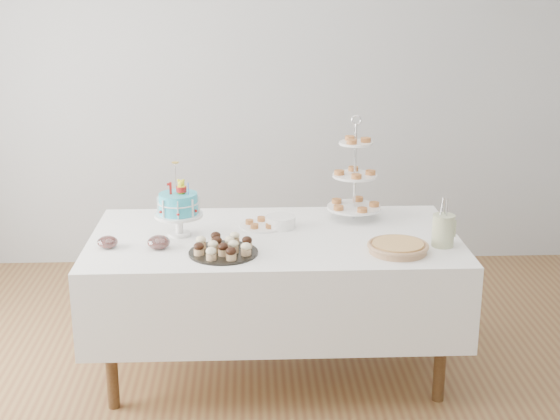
{
  "coord_description": "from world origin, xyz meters",
  "views": [
    {
      "loc": [
        -0.13,
        -3.55,
        2.09
      ],
      "look_at": [
        0.03,
        0.3,
        0.91
      ],
      "focal_mm": 50.0,
      "sensor_mm": 36.0,
      "label": 1
    }
  ],
  "objects_px": {
    "birthday_cake": "(179,216)",
    "tiered_stand": "(355,176)",
    "table": "(274,276)",
    "pie": "(398,247)",
    "cupcake_tray": "(223,246)",
    "jam_bowl_b": "(159,242)",
    "plate_stack": "(281,222)",
    "pastry_plate": "(262,224)",
    "utensil_pitcher": "(443,229)",
    "jam_bowl_a": "(108,242)"
  },
  "relations": [
    {
      "from": "birthday_cake",
      "to": "pie",
      "type": "bearing_deg",
      "value": -18.75
    },
    {
      "from": "pastry_plate",
      "to": "plate_stack",
      "type": "bearing_deg",
      "value": -7.45
    },
    {
      "from": "tiered_stand",
      "to": "plate_stack",
      "type": "height_order",
      "value": "tiered_stand"
    },
    {
      "from": "pastry_plate",
      "to": "cupcake_tray",
      "type": "bearing_deg",
      "value": -115.48
    },
    {
      "from": "plate_stack",
      "to": "pastry_plate",
      "type": "distance_m",
      "value": 0.1
    },
    {
      "from": "birthday_cake",
      "to": "pastry_plate",
      "type": "distance_m",
      "value": 0.46
    },
    {
      "from": "table",
      "to": "plate_stack",
      "type": "bearing_deg",
      "value": 74.38
    },
    {
      "from": "cupcake_tray",
      "to": "plate_stack",
      "type": "bearing_deg",
      "value": 53.17
    },
    {
      "from": "tiered_stand",
      "to": "jam_bowl_b",
      "type": "xyz_separation_m",
      "value": [
        -1.04,
        -0.45,
        -0.21
      ]
    },
    {
      "from": "pastry_plate",
      "to": "jam_bowl_b",
      "type": "xyz_separation_m",
      "value": [
        -0.52,
        -0.32,
        0.02
      ]
    },
    {
      "from": "cupcake_tray",
      "to": "pastry_plate",
      "type": "xyz_separation_m",
      "value": [
        0.2,
        0.41,
        -0.02
      ]
    },
    {
      "from": "table",
      "to": "pastry_plate",
      "type": "distance_m",
      "value": 0.29
    },
    {
      "from": "table",
      "to": "jam_bowl_b",
      "type": "relative_size",
      "value": 16.98
    },
    {
      "from": "pie",
      "to": "jam_bowl_b",
      "type": "xyz_separation_m",
      "value": [
        -1.18,
        0.1,
        0.0
      ]
    },
    {
      "from": "pie",
      "to": "pastry_plate",
      "type": "height_order",
      "value": "pie"
    },
    {
      "from": "cupcake_tray",
      "to": "tiered_stand",
      "type": "bearing_deg",
      "value": 37.2
    },
    {
      "from": "cupcake_tray",
      "to": "jam_bowl_a",
      "type": "bearing_deg",
      "value": 169.08
    },
    {
      "from": "table",
      "to": "tiered_stand",
      "type": "distance_m",
      "value": 0.71
    },
    {
      "from": "table",
      "to": "birthday_cake",
      "type": "height_order",
      "value": "birthday_cake"
    },
    {
      "from": "pie",
      "to": "utensil_pitcher",
      "type": "relative_size",
      "value": 1.22
    },
    {
      "from": "cupcake_tray",
      "to": "birthday_cake",
      "type": "bearing_deg",
      "value": 129.23
    },
    {
      "from": "cupcake_tray",
      "to": "pastry_plate",
      "type": "bearing_deg",
      "value": 64.52
    },
    {
      "from": "cupcake_tray",
      "to": "plate_stack",
      "type": "xyz_separation_m",
      "value": [
        0.3,
        0.4,
        -0.01
      ]
    },
    {
      "from": "table",
      "to": "jam_bowl_b",
      "type": "distance_m",
      "value": 0.66
    },
    {
      "from": "pastry_plate",
      "to": "tiered_stand",
      "type": "bearing_deg",
      "value": 14.21
    },
    {
      "from": "birthday_cake",
      "to": "jam_bowl_b",
      "type": "xyz_separation_m",
      "value": [
        -0.09,
        -0.2,
        -0.07
      ]
    },
    {
      "from": "jam_bowl_a",
      "to": "cupcake_tray",
      "type": "bearing_deg",
      "value": -10.92
    },
    {
      "from": "jam_bowl_a",
      "to": "jam_bowl_b",
      "type": "height_order",
      "value": "jam_bowl_b"
    },
    {
      "from": "birthday_cake",
      "to": "utensil_pitcher",
      "type": "xyz_separation_m",
      "value": [
        1.34,
        -0.22,
        -0.02
      ]
    },
    {
      "from": "pastry_plate",
      "to": "pie",
      "type": "bearing_deg",
      "value": -32.61
    },
    {
      "from": "pastry_plate",
      "to": "jam_bowl_b",
      "type": "distance_m",
      "value": 0.61
    },
    {
      "from": "table",
      "to": "utensil_pitcher",
      "type": "xyz_separation_m",
      "value": [
        0.84,
        -0.19,
        0.32
      ]
    },
    {
      "from": "pie",
      "to": "jam_bowl_a",
      "type": "height_order",
      "value": "jam_bowl_a"
    },
    {
      "from": "birthday_cake",
      "to": "tiered_stand",
      "type": "xyz_separation_m",
      "value": [
        0.95,
        0.25,
        0.14
      ]
    },
    {
      "from": "pie",
      "to": "tiered_stand",
      "type": "relative_size",
      "value": 0.52
    },
    {
      "from": "tiered_stand",
      "to": "jam_bowl_b",
      "type": "bearing_deg",
      "value": -156.51
    },
    {
      "from": "table",
      "to": "jam_bowl_a",
      "type": "height_order",
      "value": "jam_bowl_a"
    },
    {
      "from": "pie",
      "to": "utensil_pitcher",
      "type": "height_order",
      "value": "utensil_pitcher"
    },
    {
      "from": "table",
      "to": "cupcake_tray",
      "type": "relative_size",
      "value": 5.62
    },
    {
      "from": "birthday_cake",
      "to": "table",
      "type": "bearing_deg",
      "value": -6.62
    },
    {
      "from": "table",
      "to": "birthday_cake",
      "type": "xyz_separation_m",
      "value": [
        -0.5,
        0.03,
        0.33
      ]
    },
    {
      "from": "table",
      "to": "plate_stack",
      "type": "height_order",
      "value": "plate_stack"
    },
    {
      "from": "birthday_cake",
      "to": "jam_bowl_b",
      "type": "relative_size",
      "value": 3.44
    },
    {
      "from": "birthday_cake",
      "to": "pie",
      "type": "height_order",
      "value": "birthday_cake"
    },
    {
      "from": "table",
      "to": "plate_stack",
      "type": "relative_size",
      "value": 11.81
    },
    {
      "from": "birthday_cake",
      "to": "tiered_stand",
      "type": "bearing_deg",
      "value": 11.56
    },
    {
      "from": "tiered_stand",
      "to": "pastry_plate",
      "type": "relative_size",
      "value": 2.48
    },
    {
      "from": "pie",
      "to": "table",
      "type": "bearing_deg",
      "value": 155.37
    },
    {
      "from": "plate_stack",
      "to": "utensil_pitcher",
      "type": "distance_m",
      "value": 0.87
    },
    {
      "from": "utensil_pitcher",
      "to": "table",
      "type": "bearing_deg",
      "value": -177.19
    }
  ]
}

